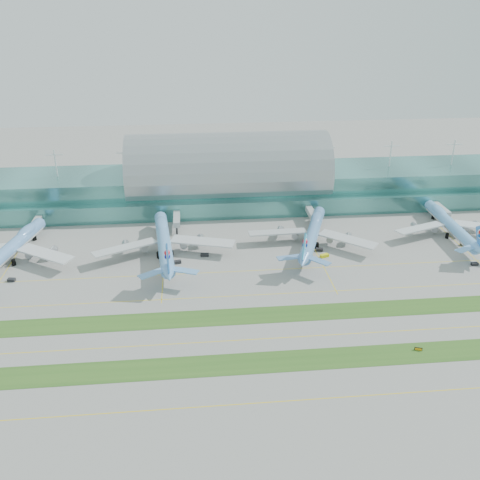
{
  "coord_description": "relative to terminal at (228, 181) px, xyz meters",
  "views": [
    {
      "loc": [
        -22.8,
        -178.01,
        117.69
      ],
      "look_at": [
        0.0,
        55.0,
        9.0
      ],
      "focal_mm": 40.0,
      "sensor_mm": 36.0,
      "label": 1
    }
  ],
  "objects": [
    {
      "name": "ground",
      "position": [
        -0.01,
        -128.79,
        -14.23
      ],
      "size": [
        700.0,
        700.0,
        0.0
      ],
      "primitive_type": "plane",
      "color": "gray",
      "rests_on": "ground"
    },
    {
      "name": "taxiline_d",
      "position": [
        -0.01,
        -88.79,
        -14.22
      ],
      "size": [
        420.0,
        0.35,
        0.01
      ],
      "primitive_type": "cube",
      "color": "yellow",
      "rests_on": "ground"
    },
    {
      "name": "airliner_b",
      "position": [
        -36.92,
        -66.42,
        -7.49
      ],
      "size": [
        69.65,
        79.37,
        21.83
      ],
      "rotation": [
        0.0,
        0.0,
        0.09
      ],
      "color": "#64A0DD",
      "rests_on": "ground"
    },
    {
      "name": "airliner_a",
      "position": [
        -109.89,
        -67.27,
        -7.64
      ],
      "size": [
        66.93,
        77.01,
        21.36
      ],
      "rotation": [
        0.0,
        0.0,
        -0.21
      ],
      "color": "#6094D4",
      "rests_on": "ground"
    },
    {
      "name": "taxiline_c",
      "position": [
        -0.01,
        -110.79,
        -14.22
      ],
      "size": [
        420.0,
        0.35,
        0.01
      ],
      "primitive_type": "cube",
      "color": "yellow",
      "rests_on": "ground"
    },
    {
      "name": "gse_h",
      "position": [
        115.48,
        -72.18,
        -13.48
      ],
      "size": [
        3.95,
        2.61,
        1.5
      ],
      "primitive_type": "cube",
      "rotation": [
        0.0,
        0.0,
        -0.25
      ],
      "color": "black",
      "rests_on": "ground"
    },
    {
      "name": "grass_strip_near",
      "position": [
        -0.01,
        -156.79,
        -14.19
      ],
      "size": [
        420.0,
        12.0,
        0.08
      ],
      "primitive_type": "cube",
      "color": "#2D591E",
      "rests_on": "ground"
    },
    {
      "name": "gse_f",
      "position": [
        40.24,
        -71.48,
        -13.44
      ],
      "size": [
        3.88,
        2.62,
        1.57
      ],
      "primitive_type": "cube",
      "rotation": [
        0.0,
        0.0,
        -0.25
      ],
      "color": "black",
      "rests_on": "ground"
    },
    {
      "name": "airliner_d",
      "position": [
        113.67,
        -58.81,
        -8.1
      ],
      "size": [
        63.54,
        72.12,
        19.86
      ],
      "rotation": [
        0.0,
        0.0,
        -0.04
      ],
      "color": "#6CAEEE",
      "rests_on": "ground"
    },
    {
      "name": "taxiway_sign_east",
      "position": [
        56.89,
        -155.32,
        -13.64
      ],
      "size": [
        2.73,
        1.2,
        1.19
      ],
      "rotation": [
        0.0,
        0.0,
        -0.34
      ],
      "color": "black",
      "rests_on": "ground"
    },
    {
      "name": "taxiline_b",
      "position": [
        -0.01,
        -142.79,
        -14.22
      ],
      "size": [
        420.0,
        0.35,
        0.01
      ],
      "primitive_type": "cube",
      "color": "yellow",
      "rests_on": "ground"
    },
    {
      "name": "airliner_c",
      "position": [
        38.42,
        -62.73,
        -7.86
      ],
      "size": [
        62.25,
        72.45,
        20.64
      ],
      "rotation": [
        0.0,
        0.0,
        -0.34
      ],
      "color": "#5A8CC7",
      "rests_on": "ground"
    },
    {
      "name": "gse_c",
      "position": [
        -30.51,
        -77.94,
        -13.51
      ],
      "size": [
        3.83,
        2.63,
        1.43
      ],
      "primitive_type": "cube",
      "rotation": [
        0.0,
        0.0,
        0.21
      ],
      "color": "black",
      "rests_on": "ground"
    },
    {
      "name": "gse_g",
      "position": [
        110.03,
        -93.71,
        -13.55
      ],
      "size": [
        3.27,
        1.82,
        1.36
      ],
      "primitive_type": "cube",
      "rotation": [
        0.0,
        0.0,
        0.03
      ],
      "color": "black",
      "rests_on": "ground"
    },
    {
      "name": "gse_b",
      "position": [
        -104.48,
        -88.21,
        -13.55
      ],
      "size": [
        3.57,
        2.53,
        1.36
      ],
      "primitive_type": "cube",
      "rotation": [
        0.0,
        0.0,
        -0.17
      ],
      "color": "black",
      "rests_on": "ground"
    },
    {
      "name": "taxiline_a",
      "position": [
        -0.01,
        -176.79,
        -14.22
      ],
      "size": [
        420.0,
        0.35,
        0.01
      ],
      "primitive_type": "cube",
      "color": "yellow",
      "rests_on": "ground"
    },
    {
      "name": "gse_e",
      "position": [
        41.12,
        -78.32,
        -13.46
      ],
      "size": [
        4.65,
        3.26,
        1.54
      ],
      "primitive_type": "cube",
      "rotation": [
        0.0,
        0.0,
        0.34
      ],
      "color": "#D7D30C",
      "rests_on": "ground"
    },
    {
      "name": "gse_d",
      "position": [
        -17.26,
        -71.69,
        -13.46
      ],
      "size": [
        4.11,
        2.11,
        1.53
      ],
      "primitive_type": "cube",
      "rotation": [
        0.0,
        0.0,
        -0.06
      ],
      "color": "black",
      "rests_on": "ground"
    },
    {
      "name": "terminal",
      "position": [
        0.0,
        0.0,
        0.0
      ],
      "size": [
        340.0,
        69.1,
        36.0
      ],
      "color": "#3D7A75",
      "rests_on": "ground"
    },
    {
      "name": "grass_strip_far",
      "position": [
        -0.01,
        -126.79,
        -14.19
      ],
      "size": [
        420.0,
        12.0,
        0.08
      ],
      "primitive_type": "cube",
      "color": "#2D591E",
      "rests_on": "ground"
    }
  ]
}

